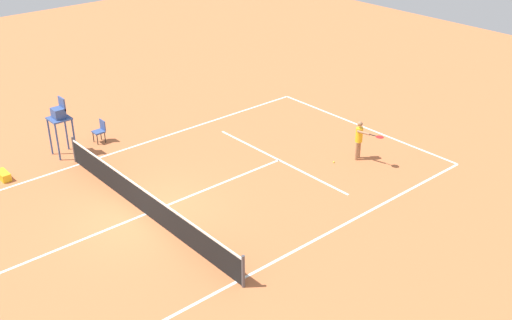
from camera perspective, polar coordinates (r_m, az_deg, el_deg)
ground_plane at (r=21.52m, az=-10.04°, el=-4.88°), size 60.00×60.00×0.00m
court_lines at (r=21.52m, az=-10.04°, el=-4.87°), size 9.81×22.50×0.01m
tennis_net at (r=21.27m, az=-10.14°, el=-3.74°), size 10.41×0.10×1.07m
player_serving at (r=24.71m, az=9.50°, el=2.06°), size 1.29×0.45×1.62m
tennis_ball at (r=24.68m, az=7.13°, el=-0.19°), size 0.07×0.07×0.07m
umpire_chair at (r=25.68m, az=-17.53°, el=3.71°), size 0.80×0.80×2.41m
courtside_chair_mid at (r=26.83m, az=-14.08°, el=2.67°), size 0.44×0.46×0.95m
equipment_bag at (r=25.11m, az=-22.09°, el=-1.31°), size 0.76×0.32×0.30m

